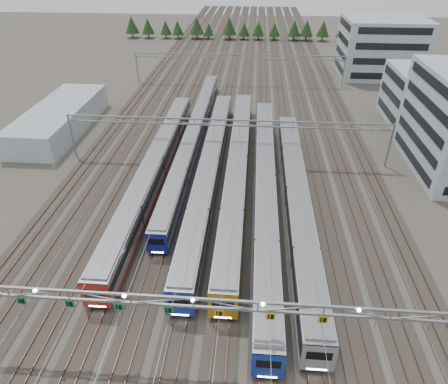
# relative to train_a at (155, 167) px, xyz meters

# --- Properties ---
(ground) EXTENTS (400.00, 400.00, 0.00)m
(ground) POSITION_rel_train_a_xyz_m (11.25, -32.55, -2.31)
(ground) COLOR #47423A
(ground) RESTS_ON ground
(track_bed) EXTENTS (54.00, 260.00, 5.42)m
(track_bed) POSITION_rel_train_a_xyz_m (11.25, 67.45, -0.82)
(track_bed) COLOR #2D2823
(track_bed) RESTS_ON ground
(train_a) EXTENTS (3.15, 56.40, 4.12)m
(train_a) POSITION_rel_train_a_xyz_m (0.00, 0.00, 0.00)
(train_a) COLOR black
(train_a) RESTS_ON ground
(train_b) EXTENTS (2.72, 66.14, 3.54)m
(train_b) POSITION_rel_train_a_xyz_m (4.50, 13.99, -0.29)
(train_b) COLOR black
(train_b) RESTS_ON ground
(train_c) EXTENTS (3.08, 59.06, 4.02)m
(train_c) POSITION_rel_train_a_xyz_m (9.00, 0.90, -0.05)
(train_c) COLOR black
(train_c) RESTS_ON ground
(train_d) EXTENTS (3.13, 59.80, 4.09)m
(train_d) POSITION_rel_train_a_xyz_m (13.50, 1.27, -0.01)
(train_d) COLOR black
(train_d) RESTS_ON ground
(train_e) EXTENTS (2.99, 61.78, 3.90)m
(train_e) POSITION_rel_train_a_xyz_m (18.00, -4.03, -0.11)
(train_e) COLOR black
(train_e) RESTS_ON ground
(train_f) EXTENTS (3.17, 52.37, 4.14)m
(train_f) POSITION_rel_train_a_xyz_m (22.50, -7.66, 0.01)
(train_f) COLOR black
(train_f) RESTS_ON ground
(gantry_near) EXTENTS (56.36, 0.61, 8.08)m
(gantry_near) POSITION_rel_train_a_xyz_m (11.20, -32.67, 4.78)
(gantry_near) COLOR gray
(gantry_near) RESTS_ON ground
(gantry_mid) EXTENTS (56.36, 0.36, 8.00)m
(gantry_mid) POSITION_rel_train_a_xyz_m (11.25, 7.45, 4.08)
(gantry_mid) COLOR gray
(gantry_mid) RESTS_ON ground
(gantry_far) EXTENTS (56.36, 0.36, 8.00)m
(gantry_far) POSITION_rel_train_a_xyz_m (11.25, 52.45, 4.08)
(gantry_far) COLOR gray
(gantry_far) RESTS_ON ground
(depot_bldg_mid) EXTENTS (14.00, 16.00, 11.19)m
(depot_bldg_mid) POSITION_rel_train_a_xyz_m (51.80, 29.29, 3.28)
(depot_bldg_mid) COLOR #8FA1AB
(depot_bldg_mid) RESTS_ON ground
(depot_bldg_north) EXTENTS (22.00, 18.00, 15.48)m
(depot_bldg_north) POSITION_rel_train_a_xyz_m (51.17, 64.18, 5.43)
(depot_bldg_north) COLOR #8FA1AB
(depot_bldg_north) RESTS_ON ground
(west_shed) EXTENTS (10.00, 30.00, 4.88)m
(west_shed) POSITION_rel_train_a_xyz_m (-24.22, 18.68, 0.13)
(west_shed) COLOR #8FA1AB
(west_shed) RESTS_ON ground
(treeline) EXTENTS (106.40, 5.60, 7.02)m
(treeline) POSITION_rel_train_a_xyz_m (16.65, 108.38, 1.92)
(treeline) COLOR #332114
(treeline) RESTS_ON ground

